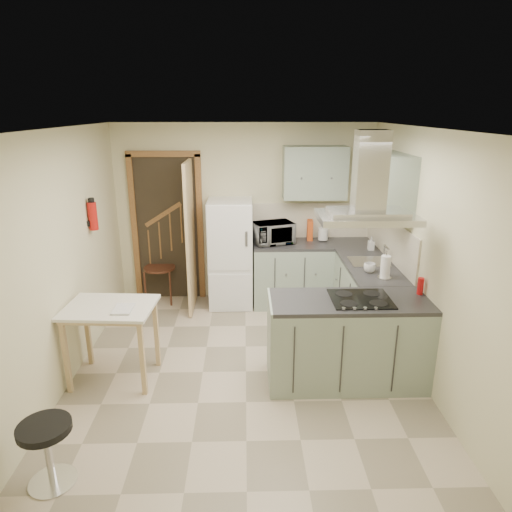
{
  "coord_description": "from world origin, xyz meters",
  "views": [
    {
      "loc": [
        0.0,
        -4.25,
        2.67
      ],
      "look_at": [
        0.12,
        0.45,
        1.15
      ],
      "focal_mm": 32.0,
      "sensor_mm": 36.0,
      "label": 1
    }
  ],
  "objects_px": {
    "microwave": "(273,233)",
    "bentwood_chair": "(159,268)",
    "stool": "(48,454)",
    "peninsula": "(348,341)",
    "drop_leaf_table": "(113,343)",
    "fridge": "(231,254)",
    "extractor_hood": "(367,217)"
  },
  "relations": [
    {
      "from": "microwave",
      "to": "bentwood_chair",
      "type": "bearing_deg",
      "value": 155.66
    },
    {
      "from": "stool",
      "to": "peninsula",
      "type": "bearing_deg",
      "value": 27.57
    },
    {
      "from": "drop_leaf_table",
      "to": "bentwood_chair",
      "type": "height_order",
      "value": "bentwood_chair"
    },
    {
      "from": "fridge",
      "to": "peninsula",
      "type": "relative_size",
      "value": 0.97
    },
    {
      "from": "stool",
      "to": "microwave",
      "type": "distance_m",
      "value": 3.83
    },
    {
      "from": "drop_leaf_table",
      "to": "bentwood_chair",
      "type": "relative_size",
      "value": 0.87
    },
    {
      "from": "extractor_hood",
      "to": "drop_leaf_table",
      "type": "bearing_deg",
      "value": 177.71
    },
    {
      "from": "peninsula",
      "to": "drop_leaf_table",
      "type": "xyz_separation_m",
      "value": [
        -2.37,
        0.1,
        -0.04
      ]
    },
    {
      "from": "fridge",
      "to": "drop_leaf_table",
      "type": "xyz_separation_m",
      "value": [
        -1.15,
        -1.88,
        -0.34
      ]
    },
    {
      "from": "stool",
      "to": "microwave",
      "type": "height_order",
      "value": "microwave"
    },
    {
      "from": "peninsula",
      "to": "bentwood_chair",
      "type": "distance_m",
      "value": 3.09
    },
    {
      "from": "microwave",
      "to": "extractor_hood",
      "type": "bearing_deg",
      "value": -88.69
    },
    {
      "from": "bentwood_chair",
      "to": "extractor_hood",
      "type": "bearing_deg",
      "value": -39.24
    },
    {
      "from": "extractor_hood",
      "to": "microwave",
      "type": "height_order",
      "value": "extractor_hood"
    },
    {
      "from": "drop_leaf_table",
      "to": "bentwood_chair",
      "type": "distance_m",
      "value": 2.02
    },
    {
      "from": "peninsula",
      "to": "bentwood_chair",
      "type": "xyz_separation_m",
      "value": [
        -2.25,
        2.11,
        0.05
      ]
    },
    {
      "from": "fridge",
      "to": "bentwood_chair",
      "type": "xyz_separation_m",
      "value": [
        -1.03,
        0.13,
        -0.25
      ]
    },
    {
      "from": "bentwood_chair",
      "to": "drop_leaf_table",
      "type": "bearing_deg",
      "value": -90.72
    },
    {
      "from": "fridge",
      "to": "extractor_hood",
      "type": "relative_size",
      "value": 1.67
    },
    {
      "from": "peninsula",
      "to": "stool",
      "type": "height_order",
      "value": "peninsula"
    },
    {
      "from": "fridge",
      "to": "extractor_hood",
      "type": "height_order",
      "value": "extractor_hood"
    },
    {
      "from": "peninsula",
      "to": "extractor_hood",
      "type": "distance_m",
      "value": 1.27
    },
    {
      "from": "fridge",
      "to": "microwave",
      "type": "height_order",
      "value": "fridge"
    },
    {
      "from": "drop_leaf_table",
      "to": "bentwood_chair",
      "type": "xyz_separation_m",
      "value": [
        0.12,
        2.01,
        0.09
      ]
    },
    {
      "from": "stool",
      "to": "microwave",
      "type": "relative_size",
      "value": 0.97
    },
    {
      "from": "bentwood_chair",
      "to": "fridge",
      "type": "bearing_deg",
      "value": -4.64
    },
    {
      "from": "extractor_hood",
      "to": "microwave",
      "type": "relative_size",
      "value": 1.69
    },
    {
      "from": "peninsula",
      "to": "microwave",
      "type": "xyz_separation_m",
      "value": [
        -0.64,
        1.97,
        0.6
      ]
    },
    {
      "from": "stool",
      "to": "drop_leaf_table",
      "type": "bearing_deg",
      "value": 85.48
    },
    {
      "from": "drop_leaf_table",
      "to": "fridge",
      "type": "bearing_deg",
      "value": 62.73
    },
    {
      "from": "peninsula",
      "to": "microwave",
      "type": "height_order",
      "value": "microwave"
    },
    {
      "from": "microwave",
      "to": "stool",
      "type": "bearing_deg",
      "value": -138.7
    }
  ]
}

